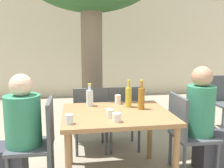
{
  "coord_description": "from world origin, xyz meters",
  "views": [
    {
      "loc": [
        -0.44,
        -2.48,
        1.45
      ],
      "look_at": [
        0.0,
        0.3,
        0.99
      ],
      "focal_mm": 40.0,
      "sensor_mm": 36.0,
      "label": 1
    }
  ],
  "objects_px": {
    "patio_chair_2": "(91,116)",
    "drinking_glass_2": "(118,99)",
    "patio_chair_0": "(39,138)",
    "drinking_glass_1": "(110,113)",
    "patio_chair_1": "(187,130)",
    "oil_cruet_1": "(129,97)",
    "patio_chair_3": "(124,114)",
    "drinking_glass_0": "(69,119)",
    "person_seated_0": "(15,138)",
    "dining_table_front": "(116,121)",
    "person_seated_1": "(207,126)",
    "water_bottle_0": "(90,97)",
    "drinking_glass_3": "(117,118)",
    "amber_bottle_2": "(141,98)"
  },
  "relations": [
    {
      "from": "patio_chair_2",
      "to": "drinking_glass_2",
      "type": "height_order",
      "value": "patio_chair_2"
    },
    {
      "from": "person_seated_0",
      "to": "drinking_glass_3",
      "type": "relative_size",
      "value": 13.87
    },
    {
      "from": "person_seated_1",
      "to": "water_bottle_0",
      "type": "bearing_deg",
      "value": 76.57
    },
    {
      "from": "patio_chair_1",
      "to": "drinking_glass_0",
      "type": "relative_size",
      "value": 10.19
    },
    {
      "from": "drinking_glass_3",
      "to": "patio_chair_0",
      "type": "bearing_deg",
      "value": 156.54
    },
    {
      "from": "patio_chair_2",
      "to": "drinking_glass_1",
      "type": "distance_m",
      "value": 0.92
    },
    {
      "from": "patio_chair_3",
      "to": "drinking_glass_3",
      "type": "xyz_separation_m",
      "value": [
        -0.28,
        -1.02,
        0.28
      ]
    },
    {
      "from": "patio_chair_0",
      "to": "drinking_glass_0",
      "type": "relative_size",
      "value": 10.19
    },
    {
      "from": "patio_chair_3",
      "to": "oil_cruet_1",
      "type": "distance_m",
      "value": 0.62
    },
    {
      "from": "patio_chair_0",
      "to": "drinking_glass_1",
      "type": "relative_size",
      "value": 11.06
    },
    {
      "from": "patio_chair_0",
      "to": "person_seated_0",
      "type": "bearing_deg",
      "value": -90.0
    },
    {
      "from": "dining_table_front",
      "to": "amber_bottle_2",
      "type": "bearing_deg",
      "value": 15.43
    },
    {
      "from": "patio_chair_3",
      "to": "drinking_glass_0",
      "type": "xyz_separation_m",
      "value": [
        -0.71,
        -1.01,
        0.28
      ]
    },
    {
      "from": "dining_table_front",
      "to": "patio_chair_1",
      "type": "relative_size",
      "value": 1.25
    },
    {
      "from": "patio_chair_3",
      "to": "drinking_glass_0",
      "type": "bearing_deg",
      "value": 54.95
    },
    {
      "from": "patio_chair_0",
      "to": "drinking_glass_3",
      "type": "height_order",
      "value": "patio_chair_0"
    },
    {
      "from": "amber_bottle_2",
      "to": "drinking_glass_3",
      "type": "relative_size",
      "value": 3.85
    },
    {
      "from": "drinking_glass_1",
      "to": "dining_table_front",
      "type": "bearing_deg",
      "value": 61.35
    },
    {
      "from": "patio_chair_1",
      "to": "drinking_glass_0",
      "type": "height_order",
      "value": "patio_chair_1"
    },
    {
      "from": "drinking_glass_3",
      "to": "oil_cruet_1",
      "type": "bearing_deg",
      "value": 66.16
    },
    {
      "from": "person_seated_0",
      "to": "oil_cruet_1",
      "type": "bearing_deg",
      "value": 99.08
    },
    {
      "from": "dining_table_front",
      "to": "person_seated_1",
      "type": "distance_m",
      "value": 1.03
    },
    {
      "from": "patio_chair_2",
      "to": "person_seated_0",
      "type": "xyz_separation_m",
      "value": [
        -0.8,
        -0.7,
        0.02
      ]
    },
    {
      "from": "patio_chair_0",
      "to": "water_bottle_0",
      "type": "relative_size",
      "value": 3.44
    },
    {
      "from": "patio_chair_0",
      "to": "patio_chair_2",
      "type": "height_order",
      "value": "same"
    },
    {
      "from": "drinking_glass_2",
      "to": "patio_chair_1",
      "type": "bearing_deg",
      "value": -26.25
    },
    {
      "from": "patio_chair_1",
      "to": "oil_cruet_1",
      "type": "height_order",
      "value": "oil_cruet_1"
    },
    {
      "from": "patio_chair_1",
      "to": "drinking_glass_2",
      "type": "bearing_deg",
      "value": 63.75
    },
    {
      "from": "water_bottle_0",
      "to": "drinking_glass_2",
      "type": "bearing_deg",
      "value": 7.61
    },
    {
      "from": "patio_chair_1",
      "to": "person_seated_0",
      "type": "relative_size",
      "value": 0.77
    },
    {
      "from": "person_seated_0",
      "to": "person_seated_1",
      "type": "bearing_deg",
      "value": 90.0
    },
    {
      "from": "water_bottle_0",
      "to": "oil_cruet_1",
      "type": "bearing_deg",
      "value": -15.07
    },
    {
      "from": "oil_cruet_1",
      "to": "dining_table_front",
      "type": "bearing_deg",
      "value": -131.72
    },
    {
      "from": "drinking_glass_2",
      "to": "dining_table_front",
      "type": "bearing_deg",
      "value": -102.52
    },
    {
      "from": "water_bottle_0",
      "to": "drinking_glass_3",
      "type": "relative_size",
      "value": 3.1
    },
    {
      "from": "patio_chair_0",
      "to": "drinking_glass_0",
      "type": "height_order",
      "value": "patio_chair_0"
    },
    {
      "from": "patio_chair_2",
      "to": "water_bottle_0",
      "type": "relative_size",
      "value": 3.44
    },
    {
      "from": "oil_cruet_1",
      "to": "drinking_glass_2",
      "type": "relative_size",
      "value": 2.87
    },
    {
      "from": "water_bottle_0",
      "to": "drinking_glass_3",
      "type": "height_order",
      "value": "water_bottle_0"
    },
    {
      "from": "patio_chair_0",
      "to": "water_bottle_0",
      "type": "bearing_deg",
      "value": 119.9
    },
    {
      "from": "patio_chair_3",
      "to": "drinking_glass_0",
      "type": "height_order",
      "value": "patio_chair_3"
    },
    {
      "from": "patio_chair_1",
      "to": "drinking_glass_2",
      "type": "distance_m",
      "value": 0.84
    },
    {
      "from": "patio_chair_0",
      "to": "drinking_glass_2",
      "type": "height_order",
      "value": "patio_chair_0"
    },
    {
      "from": "drinking_glass_0",
      "to": "drinking_glass_3",
      "type": "bearing_deg",
      "value": -1.19
    },
    {
      "from": "patio_chair_0",
      "to": "dining_table_front",
      "type": "bearing_deg",
      "value": 90.0
    },
    {
      "from": "water_bottle_0",
      "to": "drinking_glass_0",
      "type": "xyz_separation_m",
      "value": [
        -0.23,
        -0.62,
        -0.06
      ]
    },
    {
      "from": "oil_cruet_1",
      "to": "amber_bottle_2",
      "type": "bearing_deg",
      "value": -43.63
    },
    {
      "from": "oil_cruet_1",
      "to": "person_seated_1",
      "type": "bearing_deg",
      "value": -12.6
    },
    {
      "from": "dining_table_front",
      "to": "patio_chair_1",
      "type": "bearing_deg",
      "value": 0.0
    },
    {
      "from": "drinking_glass_1",
      "to": "drinking_glass_3",
      "type": "bearing_deg",
      "value": -75.71
    }
  ]
}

